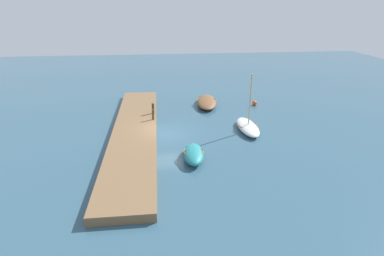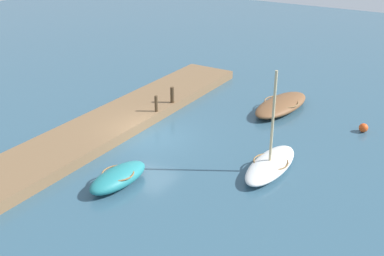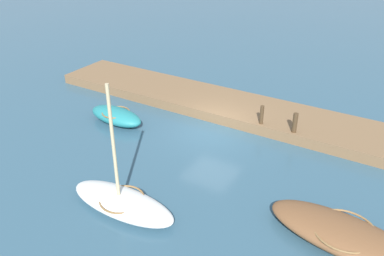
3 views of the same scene
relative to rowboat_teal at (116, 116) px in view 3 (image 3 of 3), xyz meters
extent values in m
plane|color=#33566B|center=(-4.64, -1.73, -0.40)|extent=(84.00, 84.00, 0.00)
cube|color=brown|center=(-4.64, -4.25, -0.13)|extent=(22.08, 3.46, 0.53)
ellipsoid|color=teal|center=(0.00, 0.00, -0.01)|extent=(3.24, 1.56, 0.78)
torus|color=olive|center=(0.00, 0.00, 0.21)|extent=(1.51, 1.51, 0.07)
ellipsoid|color=white|center=(-4.68, 5.11, -0.10)|extent=(4.33, 1.56, 0.60)
torus|color=olive|center=(-4.68, 5.11, 0.07)|extent=(1.63, 1.63, 0.07)
cylinder|color=#C6B284|center=(-4.55, 5.11, 2.26)|extent=(0.12, 0.12, 4.36)
ellipsoid|color=brown|center=(-11.84, 2.72, -0.05)|extent=(5.21, 2.55, 0.70)
torus|color=olive|center=(-11.84, 2.72, 0.15)|extent=(2.27, 2.27, 0.07)
cylinder|color=#47331E|center=(-8.34, -2.77, 0.61)|extent=(0.23, 0.23, 0.95)
cylinder|color=#47331E|center=(-6.71, -2.77, 0.60)|extent=(0.18, 0.18, 0.93)
camera|label=1|loc=(18.92, -2.18, 9.66)|focal=29.19mm
camera|label=2|loc=(13.62, 12.19, 10.51)|focal=44.79mm
camera|label=3|loc=(-12.67, 13.47, 9.01)|focal=37.24mm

